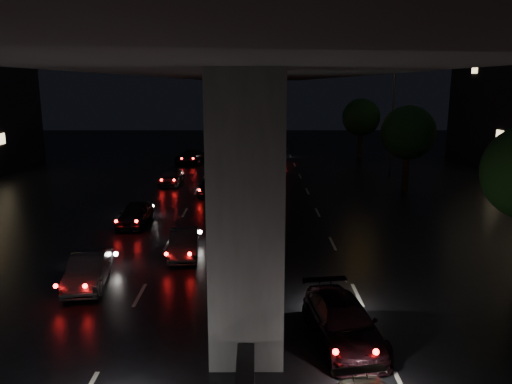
{
  "coord_description": "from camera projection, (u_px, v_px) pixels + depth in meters",
  "views": [
    {
      "loc": [
        0.25,
        -23.06,
        7.6
      ],
      "look_at": [
        0.29,
        3.3,
        1.85
      ],
      "focal_mm": 35.0,
      "sensor_mm": 36.0,
      "label": 1
    }
  ],
  "objects": [
    {
      "name": "median_barrier",
      "position": [
        251.0,
        210.0,
        28.94
      ],
      "size": [
        0.45,
        70.0,
        0.85
      ],
      "primitive_type": "cube",
      "color": "#323234",
      "rests_on": "ground"
    },
    {
      "name": "ground",
      "position": [
        250.0,
        244.0,
        24.15
      ],
      "size": [
        120.0,
        120.0,
        0.0
      ],
      "primitive_type": "plane",
      "color": "black",
      "rests_on": "ground"
    },
    {
      "name": "car_7",
      "position": [
        171.0,
        177.0,
        38.24
      ],
      "size": [
        1.73,
        3.92,
        1.12
      ],
      "primitive_type": "imported",
      "rotation": [
        0.0,
        0.0,
        -0.04
      ],
      "color": "black",
      "rests_on": "ground"
    },
    {
      "name": "car_5",
      "position": [
        184.0,
        243.0,
        22.34
      ],
      "size": [
        1.53,
        3.64,
        1.17
      ],
      "primitive_type": "imported",
      "rotation": [
        0.0,
        0.0,
        0.08
      ],
      "color": "black",
      "rests_on": "ground"
    },
    {
      "name": "car_12",
      "position": [
        278.0,
        153.0,
        50.41
      ],
      "size": [
        2.18,
        4.14,
        1.34
      ],
      "primitive_type": "imported",
      "rotation": [
        0.0,
        0.0,
        -0.16
      ],
      "color": "#585960",
      "rests_on": "ground"
    },
    {
      "name": "viaduct",
      "position": [
        251.0,
        70.0,
        27.26
      ],
      "size": [
        12.0,
        80.0,
        10.5
      ],
      "color": "#323234",
      "rests_on": "ground"
    },
    {
      "name": "car_3",
      "position": [
        343.0,
        322.0,
        14.86
      ],
      "size": [
        2.37,
        4.56,
        1.26
      ],
      "primitive_type": "imported",
      "rotation": [
        0.0,
        0.0,
        0.14
      ],
      "color": "black",
      "rests_on": "ground"
    },
    {
      "name": "streetlight_far",
      "position": [
        387.0,
        108.0,
        40.55
      ],
      "size": [
        2.52,
        0.44,
        9.0
      ],
      "color": "#2D2D33",
      "rests_on": "ground"
    },
    {
      "name": "car_8",
      "position": [
        209.0,
        187.0,
        34.73
      ],
      "size": [
        1.35,
        3.32,
        1.13
      ],
      "primitive_type": "imported",
      "rotation": [
        0.0,
        0.0,
        0.01
      ],
      "color": "black",
      "rests_on": "ground"
    },
    {
      "name": "tree_c",
      "position": [
        408.0,
        133.0,
        35.0
      ],
      "size": [
        3.8,
        3.8,
        6.12
      ],
      "color": "black",
      "rests_on": "ground"
    },
    {
      "name": "car_11",
      "position": [
        190.0,
        157.0,
        48.38
      ],
      "size": [
        2.79,
        4.87,
        1.28
      ],
      "primitive_type": "imported",
      "rotation": [
        0.0,
        0.0,
        -0.15
      ],
      "color": "black",
      "rests_on": "ground"
    },
    {
      "name": "tree_d",
      "position": [
        361.0,
        118.0,
        50.63
      ],
      "size": [
        3.8,
        3.8,
        6.12
      ],
      "color": "black",
      "rests_on": "ground"
    },
    {
      "name": "car_9",
      "position": [
        224.0,
        167.0,
        42.79
      ],
      "size": [
        1.68,
        3.57,
        1.13
      ],
      "primitive_type": "imported",
      "rotation": [
        0.0,
        0.0,
        -0.15
      ],
      "color": "#524C47",
      "rests_on": "ground"
    },
    {
      "name": "car_6",
      "position": [
        135.0,
        214.0,
        27.2
      ],
      "size": [
        1.54,
        3.68,
        1.24
      ],
      "primitive_type": "imported",
      "rotation": [
        0.0,
        0.0,
        -0.02
      ],
      "color": "black",
      "rests_on": "ground"
    },
    {
      "name": "car_10",
      "position": [
        226.0,
        153.0,
        52.04
      ],
      "size": [
        2.76,
        4.26,
        1.09
      ],
      "primitive_type": "imported",
      "rotation": [
        0.0,
        0.0,
        0.26
      ],
      "color": "black",
      "rests_on": "ground"
    },
    {
      "name": "car_4",
      "position": [
        88.0,
        270.0,
        19.08
      ],
      "size": [
        1.78,
        3.86,
        1.23
      ],
      "primitive_type": "imported",
      "rotation": [
        0.0,
        0.0,
        0.13
      ],
      "color": "black",
      "rests_on": "ground"
    }
  ]
}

